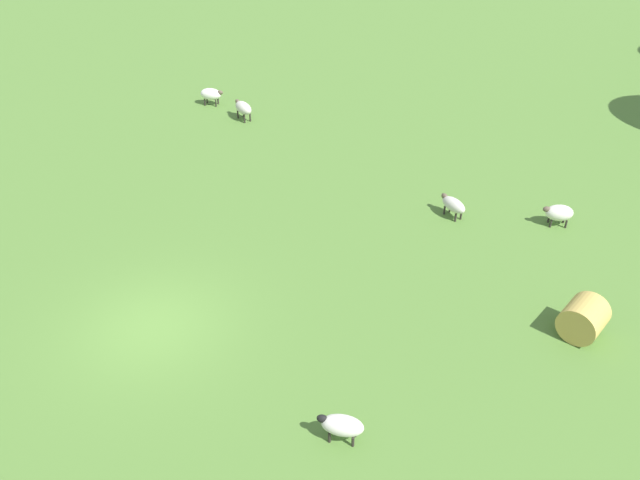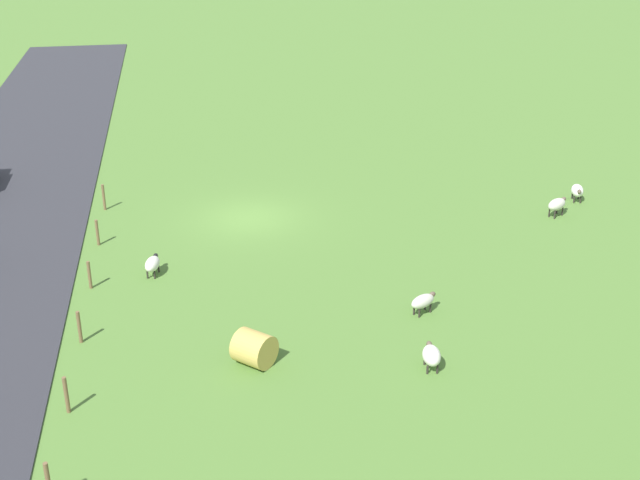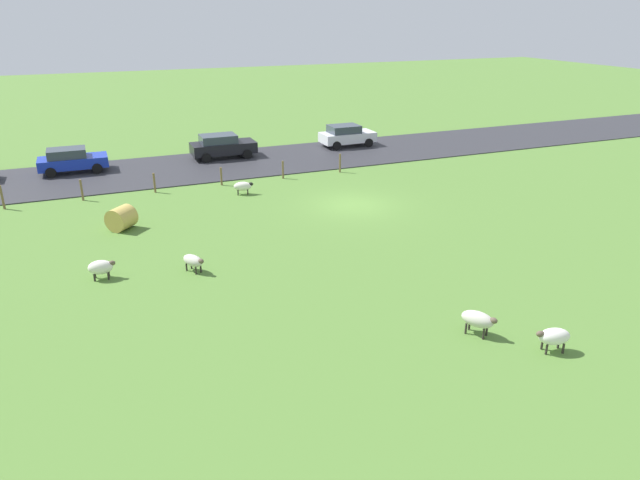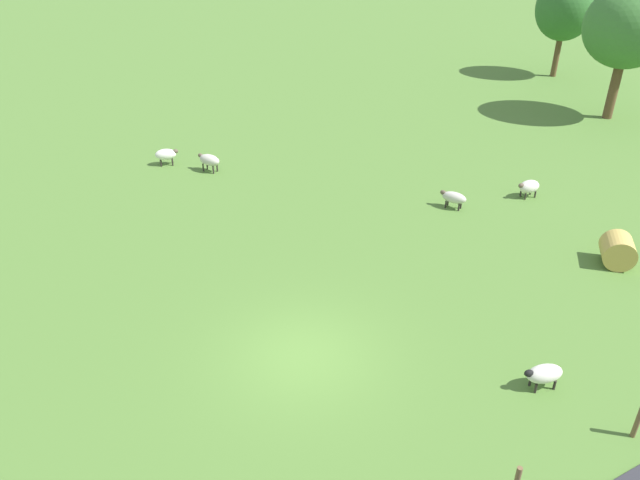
{
  "view_description": "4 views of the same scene",
  "coord_description": "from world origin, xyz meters",
  "px_view_note": "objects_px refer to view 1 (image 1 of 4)",
  "views": [
    {
      "loc": [
        14.35,
        3.94,
        12.81
      ],
      "look_at": [
        -2.09,
        4.76,
        1.33
      ],
      "focal_mm": 38.27,
      "sensor_mm": 36.0,
      "label": 1
    },
    {
      "loc": [
        2.5,
        34.04,
        14.34
      ],
      "look_at": [
        -2.29,
        5.21,
        1.11
      ],
      "focal_mm": 47.04,
      "sensor_mm": 36.0,
      "label": 2
    },
    {
      "loc": [
        -26.2,
        12.65,
        9.7
      ],
      "look_at": [
        -6.89,
        4.74,
        1.27
      ],
      "focal_mm": 32.01,
      "sensor_mm": 36.0,
      "label": 3
    },
    {
      "loc": [
        11.86,
        -5.86,
        11.51
      ],
      "look_at": [
        -3.7,
        2.5,
        1.17
      ],
      "focal_mm": 34.32,
      "sensor_mm": 36.0,
      "label": 4
    }
  ],
  "objects_px": {
    "sheep_2": "(211,94)",
    "hay_bale_0": "(583,319)",
    "sheep_1": "(453,205)",
    "sheep_0": "(342,425)",
    "sheep_4": "(243,108)",
    "sheep_3": "(559,213)"
  },
  "relations": [
    {
      "from": "sheep_3",
      "to": "hay_bale_0",
      "type": "height_order",
      "value": "hay_bale_0"
    },
    {
      "from": "sheep_1",
      "to": "sheep_4",
      "type": "bearing_deg",
      "value": -137.61
    },
    {
      "from": "sheep_0",
      "to": "sheep_1",
      "type": "height_order",
      "value": "sheep_0"
    },
    {
      "from": "sheep_2",
      "to": "hay_bale_0",
      "type": "distance_m",
      "value": 19.56
    },
    {
      "from": "hay_bale_0",
      "to": "sheep_3",
      "type": "bearing_deg",
      "value": 167.61
    },
    {
      "from": "sheep_1",
      "to": "hay_bale_0",
      "type": "bearing_deg",
      "value": 20.38
    },
    {
      "from": "sheep_1",
      "to": "sheep_4",
      "type": "relative_size",
      "value": 0.95
    },
    {
      "from": "sheep_2",
      "to": "sheep_1",
      "type": "bearing_deg",
      "value": 42.41
    },
    {
      "from": "sheep_3",
      "to": "hay_bale_0",
      "type": "distance_m",
      "value": 5.48
    },
    {
      "from": "sheep_2",
      "to": "hay_bale_0",
      "type": "bearing_deg",
      "value": 35.29
    },
    {
      "from": "sheep_4",
      "to": "hay_bale_0",
      "type": "relative_size",
      "value": 1.06
    },
    {
      "from": "sheep_1",
      "to": "hay_bale_0",
      "type": "distance_m",
      "value": 6.47
    },
    {
      "from": "sheep_0",
      "to": "sheep_1",
      "type": "bearing_deg",
      "value": 153.97
    },
    {
      "from": "sheep_3",
      "to": "sheep_2",
      "type": "bearing_deg",
      "value": -130.39
    },
    {
      "from": "sheep_0",
      "to": "sheep_3",
      "type": "relative_size",
      "value": 1.08
    },
    {
      "from": "sheep_0",
      "to": "hay_bale_0",
      "type": "distance_m",
      "value": 7.51
    },
    {
      "from": "sheep_1",
      "to": "sheep_3",
      "type": "bearing_deg",
      "value": 78.36
    },
    {
      "from": "sheep_0",
      "to": "sheep_2",
      "type": "distance_m",
      "value": 19.71
    },
    {
      "from": "sheep_4",
      "to": "sheep_2",
      "type": "bearing_deg",
      "value": -137.52
    },
    {
      "from": "sheep_2",
      "to": "hay_bale_0",
      "type": "relative_size",
      "value": 1.02
    },
    {
      "from": "sheep_0",
      "to": "sheep_4",
      "type": "bearing_deg",
      "value": -170.35
    },
    {
      "from": "sheep_3",
      "to": "hay_bale_0",
      "type": "xyz_separation_m",
      "value": [
        5.35,
        -1.18,
        0.07
      ]
    }
  ]
}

